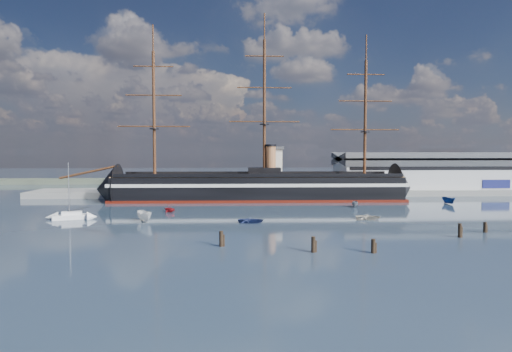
{
  "coord_description": "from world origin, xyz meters",
  "views": [
    {
      "loc": [
        -12.46,
        -73.52,
        15.04
      ],
      "look_at": [
        -6.09,
        35.0,
        9.0
      ],
      "focal_mm": 30.0,
      "sensor_mm": 36.0,
      "label": 1
    }
  ],
  "objects": [
    {
      "name": "motorboat_c",
      "position": [
        21.56,
        41.42,
        0.0
      ],
      "size": [
        5.31,
        3.41,
        1.99
      ],
      "primitive_type": "imported",
      "rotation": [
        0.0,
        0.0,
        -0.35
      ],
      "color": "slate",
      "rests_on": "ground"
    },
    {
      "name": "piling_far_right",
      "position": [
        35.12,
        3.29,
        0.0
      ],
      "size": [
        0.64,
        0.64,
        2.65
      ],
      "primitive_type": "cylinder",
      "color": "black",
      "rests_on": "ground"
    },
    {
      "name": "motorboat_b",
      "position": [
        -8.24,
        16.87,
        0.0
      ],
      "size": [
        1.85,
        3.58,
        1.6
      ],
      "primitive_type": "imported",
      "rotation": [
        0.0,
        0.0,
        1.42
      ],
      "color": "navy",
      "rests_on": "ground"
    },
    {
      "name": "sailboat",
      "position": [
        -48.14,
        23.84,
        0.81
      ],
      "size": [
        8.3,
        4.49,
        12.74
      ],
      "rotation": [
        0.0,
        0.0,
        0.29
      ],
      "color": "white",
      "rests_on": "ground"
    },
    {
      "name": "warship",
      "position": [
        -5.75,
        60.0,
        4.04
      ],
      "size": [
        113.05,
        18.22,
        53.94
      ],
      "rotation": [
        0.0,
        0.0,
        -0.02
      ],
      "color": "black",
      "rests_on": "ground"
    },
    {
      "name": "piling_extra",
      "position": [
        -0.14,
        -10.65,
        0.0
      ],
      "size": [
        0.64,
        0.64,
        3.1
      ],
      "primitive_type": "cylinder",
      "color": "black",
      "rests_on": "ground"
    },
    {
      "name": "motorboat_e",
      "position": [
        18.17,
        19.84,
        0.0
      ],
      "size": [
        2.11,
        3.65,
        1.6
      ],
      "primitive_type": "imported",
      "rotation": [
        0.0,
        0.0,
        1.34
      ],
      "color": "beige",
      "rests_on": "ground"
    },
    {
      "name": "ground",
      "position": [
        0.0,
        40.0,
        0.0
      ],
      "size": [
        600.0,
        600.0,
        0.0
      ],
      "primitive_type": "plane",
      "color": "#1F3346",
      "rests_on": "ground"
    },
    {
      "name": "warehouse",
      "position": [
        58.0,
        80.0,
        7.98
      ],
      "size": [
        63.0,
        21.0,
        11.6
      ],
      "color": "#B7BABC",
      "rests_on": "ground"
    },
    {
      "name": "motorboat_f",
      "position": [
        50.86,
        46.67,
        0.0
      ],
      "size": [
        6.66,
        2.98,
        2.58
      ],
      "primitive_type": "imported",
      "rotation": [
        0.0,
        0.0,
        0.1
      ],
      "color": "navy",
      "rests_on": "ground"
    },
    {
      "name": "piling_near_mid",
      "position": [
        8.68,
        -11.68,
        0.0
      ],
      "size": [
        0.64,
        0.64,
        2.85
      ],
      "primitive_type": "cylinder",
      "color": "black",
      "rests_on": "ground"
    },
    {
      "name": "piling_near_left",
      "position": [
        -14.06,
        -5.82,
        0.0
      ],
      "size": [
        0.64,
        0.64,
        3.19
      ],
      "primitive_type": "cylinder",
      "color": "black",
      "rests_on": "ground"
    },
    {
      "name": "quay",
      "position": [
        10.0,
        76.0,
        0.0
      ],
      "size": [
        180.0,
        18.0,
        2.0
      ],
      "primitive_type": "cube",
      "color": "slate",
      "rests_on": "ground"
    },
    {
      "name": "motorboat_a",
      "position": [
        -31.15,
        19.54,
        0.0
      ],
      "size": [
        7.92,
        5.85,
        3.0
      ],
      "primitive_type": "imported",
      "rotation": [
        0.0,
        0.0,
        0.47
      ],
      "color": "white",
      "rests_on": "ground"
    },
    {
      "name": "piling_near_right",
      "position": [
        27.89,
        -0.98,
        0.0
      ],
      "size": [
        0.64,
        0.64,
        3.2
      ],
      "primitive_type": "cylinder",
      "color": "black",
      "rests_on": "ground"
    },
    {
      "name": "motorboat_d",
      "position": [
        -27.95,
        34.34,
        0.0
      ],
      "size": [
        5.27,
        6.03,
        2.07
      ],
      "primitive_type": "imported",
      "rotation": [
        0.0,
        0.0,
        0.95
      ],
      "color": "maroon",
      "rests_on": "ground"
    },
    {
      "name": "quay_tower",
      "position": [
        3.0,
        73.0,
        9.75
      ],
      "size": [
        5.0,
        5.0,
        15.0
      ],
      "color": "silver",
      "rests_on": "ground"
    }
  ]
}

